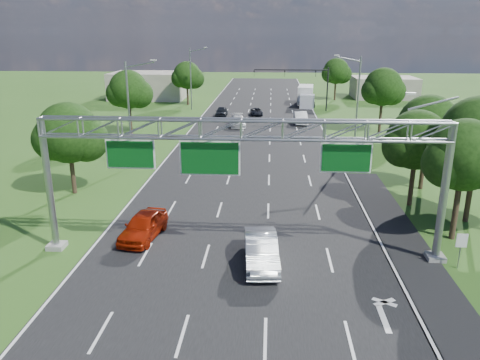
# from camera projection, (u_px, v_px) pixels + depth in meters

# --- Properties ---
(ground) EXTENTS (220.00, 220.00, 0.00)m
(ground) POSITION_uv_depth(u_px,v_px,m) (250.00, 169.00, 44.89)
(ground) COLOR #2C5519
(ground) RESTS_ON ground
(road) EXTENTS (18.00, 180.00, 0.02)m
(road) POSITION_uv_depth(u_px,v_px,m) (250.00, 169.00, 44.89)
(road) COLOR black
(road) RESTS_ON ground
(road_flare) EXTENTS (3.00, 30.00, 0.02)m
(road_flare) POSITION_uv_depth(u_px,v_px,m) (403.00, 244.00, 29.04)
(road_flare) COLOR black
(road_flare) RESTS_ON ground
(sign_gantry) EXTENTS (23.50, 1.00, 9.56)m
(sign_gantry) POSITION_uv_depth(u_px,v_px,m) (243.00, 140.00, 25.66)
(sign_gantry) COLOR gray
(sign_gantry) RESTS_ON ground
(regulatory_sign) EXTENTS (0.60, 0.08, 2.10)m
(regulatory_sign) POSITION_uv_depth(u_px,v_px,m) (461.00, 244.00, 25.57)
(regulatory_sign) COLOR gray
(regulatory_sign) RESTS_ON ground
(traffic_signal) EXTENTS (12.21, 0.24, 7.00)m
(traffic_signal) POSITION_uv_depth(u_px,v_px,m) (306.00, 79.00, 76.12)
(traffic_signal) COLOR black
(traffic_signal) RESTS_ON ground
(streetlight_l_near) EXTENTS (2.97, 0.22, 10.16)m
(streetlight_l_near) POSITION_uv_depth(u_px,v_px,m) (131.00, 109.00, 43.90)
(streetlight_l_near) COLOR gray
(streetlight_l_near) RESTS_ON ground
(streetlight_l_far) EXTENTS (2.97, 0.22, 10.16)m
(streetlight_l_far) POSITION_uv_depth(u_px,v_px,m) (192.00, 76.00, 77.17)
(streetlight_l_far) COLOR gray
(streetlight_l_far) RESTS_ON ground
(streetlight_r_mid) EXTENTS (2.97, 0.22, 10.16)m
(streetlight_r_mid) POSITION_uv_depth(u_px,v_px,m) (356.00, 97.00, 51.99)
(streetlight_r_mid) COLOR gray
(streetlight_r_mid) RESTS_ON ground
(tree_cluster_right) EXTENTS (9.91, 14.60, 8.68)m
(tree_cluster_right) POSITION_uv_depth(u_px,v_px,m) (459.00, 142.00, 32.06)
(tree_cluster_right) COLOR #2D2116
(tree_cluster_right) RESTS_ON ground
(tree_verge_la) EXTENTS (5.76, 4.80, 7.40)m
(tree_verge_la) POSITION_uv_depth(u_px,v_px,m) (70.00, 136.00, 36.75)
(tree_verge_la) COLOR #2D2116
(tree_verge_la) RESTS_ON ground
(tree_verge_lb) EXTENTS (5.76, 4.80, 8.06)m
(tree_verge_lb) POSITION_uv_depth(u_px,v_px,m) (129.00, 91.00, 58.53)
(tree_verge_lb) COLOR #2D2116
(tree_verge_lb) RESTS_ON ground
(tree_verge_lc) EXTENTS (5.76, 4.80, 7.62)m
(tree_verge_lc) POSITION_uv_depth(u_px,v_px,m) (188.00, 77.00, 82.25)
(tree_verge_lc) COLOR #2D2116
(tree_verge_lc) RESTS_ON ground
(tree_verge_rd) EXTENTS (5.76, 4.80, 8.28)m
(tree_verge_rd) POSITION_uv_depth(u_px,v_px,m) (383.00, 89.00, 59.31)
(tree_verge_rd) COLOR #2D2116
(tree_verge_rd) RESTS_ON ground
(tree_verge_re) EXTENTS (5.76, 4.80, 7.84)m
(tree_verge_re) POSITION_uv_depth(u_px,v_px,m) (337.00, 72.00, 88.09)
(tree_verge_re) COLOR #2D2116
(tree_verge_re) RESTS_ON ground
(building_left) EXTENTS (14.00, 10.00, 5.00)m
(building_left) POSITION_uv_depth(u_px,v_px,m) (149.00, 85.00, 91.14)
(building_left) COLOR gray
(building_left) RESTS_ON ground
(building_right) EXTENTS (12.00, 9.00, 4.00)m
(building_right) POSITION_uv_depth(u_px,v_px,m) (384.00, 87.00, 92.20)
(building_right) COLOR gray
(building_right) RESTS_ON ground
(red_coupe) EXTENTS (2.58, 5.06, 1.65)m
(red_coupe) POSITION_uv_depth(u_px,v_px,m) (143.00, 226.00, 29.65)
(red_coupe) COLOR #A31F07
(red_coupe) RESTS_ON ground
(silver_sedan) EXTENTS (2.21, 5.29, 1.70)m
(silver_sedan) POSITION_uv_depth(u_px,v_px,m) (261.00, 250.00, 26.27)
(silver_sedan) COLOR silver
(silver_sedan) RESTS_ON ground
(car_queue_a) EXTENTS (2.66, 5.35, 1.49)m
(car_queue_a) POSITION_uv_depth(u_px,v_px,m) (238.00, 121.00, 64.64)
(car_queue_a) COLOR silver
(car_queue_a) RESTS_ON ground
(car_queue_b) EXTENTS (2.12, 3.96, 1.06)m
(car_queue_b) POSITION_uv_depth(u_px,v_px,m) (257.00, 112.00, 73.33)
(car_queue_b) COLOR black
(car_queue_b) RESTS_ON ground
(car_queue_c) EXTENTS (1.77, 4.26, 1.44)m
(car_queue_c) POSITION_uv_depth(u_px,v_px,m) (222.00, 112.00, 72.24)
(car_queue_c) COLOR black
(car_queue_c) RESTS_ON ground
(car_queue_d) EXTENTS (2.00, 5.09, 1.65)m
(car_queue_d) POSITION_uv_depth(u_px,v_px,m) (301.00, 118.00, 66.50)
(car_queue_d) COLOR white
(car_queue_d) RESTS_ON ground
(box_truck) EXTENTS (3.15, 8.95, 3.31)m
(box_truck) POSITION_uv_depth(u_px,v_px,m) (306.00, 96.00, 82.92)
(box_truck) COLOR silver
(box_truck) RESTS_ON ground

